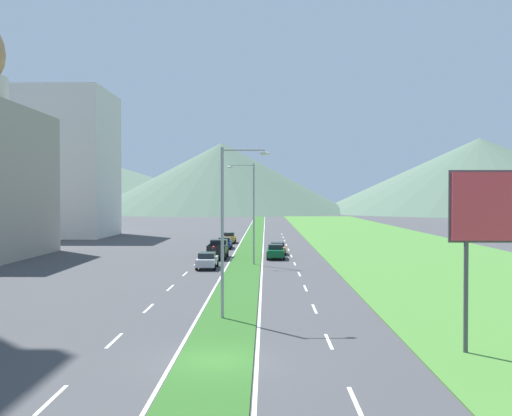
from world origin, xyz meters
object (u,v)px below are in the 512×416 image
object	(u,v)px
street_lamp_mid	(251,207)
car_3	(207,260)
car_1	(225,243)
pickup_truck_0	(218,249)
billboard_roadside	(503,216)
car_4	(275,252)
car_0	(229,238)
car_2	(278,248)
street_lamp_near	(227,221)
motorcycle_rider	(214,256)

from	to	relation	value
street_lamp_mid	car_3	bearing A→B (deg)	-144.76
car_1	pickup_truck_0	bearing A→B (deg)	-179.46
billboard_roadside	car_4	world-z (taller)	billboard_roadside
street_lamp_mid	pickup_truck_0	distance (m)	8.83
street_lamp_mid	pickup_truck_0	world-z (taller)	street_lamp_mid
car_0	car_2	size ratio (longest dim) A/B	1.05
car_3	street_lamp_near	bearing A→B (deg)	-171.08
car_0	street_lamp_mid	bearing A→B (deg)	-171.59
car_0	motorcycle_rider	xyz separation A→B (m)	(0.07, -25.88, -0.06)
street_lamp_near	street_lamp_mid	distance (m)	25.20
car_0	car_3	bearing A→B (deg)	179.70
street_lamp_near	street_lamp_mid	world-z (taller)	street_lamp_mid
billboard_roadside	motorcycle_rider	size ratio (longest dim) A/B	4.01
billboard_roadside	street_lamp_mid	bearing A→B (deg)	110.19
street_lamp_near	street_lamp_mid	bearing A→B (deg)	88.47
street_lamp_mid	car_1	size ratio (longest dim) A/B	2.19
car_3	pickup_truck_0	size ratio (longest dim) A/B	0.83
car_4	pickup_truck_0	size ratio (longest dim) A/B	0.77
car_2	street_lamp_near	bearing A→B (deg)	-5.69
car_0	street_lamp_near	bearing A→B (deg)	-176.35
motorcycle_rider	car_3	bearing A→B (deg)	176.78
street_lamp_near	pickup_truck_0	xyz separation A→B (m)	(-3.24, 31.44, -4.52)
car_1	car_4	world-z (taller)	car_4
street_lamp_mid	car_2	world-z (taller)	street_lamp_mid
car_0	billboard_roadside	bearing A→B (deg)	-165.05
billboard_roadside	car_2	world-z (taller)	billboard_roadside
car_0	car_3	size ratio (longest dim) A/B	0.94
car_2	car_3	distance (m)	15.36
car_0	car_2	distance (m)	17.80
car_0	car_1	xyz separation A→B (m)	(-0.01, -8.98, -0.05)
car_3	pickup_truck_0	distance (m)	9.21
street_lamp_near	car_1	size ratio (longest dim) A/B	2.05
street_lamp_near	car_2	distance (m)	36.37
billboard_roadside	car_4	size ratio (longest dim) A/B	1.92
street_lamp_mid	car_1	bearing A→B (deg)	102.51
street_lamp_near	car_3	world-z (taller)	street_lamp_near
car_4	motorcycle_rider	size ratio (longest dim) A/B	2.09
street_lamp_near	car_2	bearing A→B (deg)	84.31
street_lamp_mid	car_0	world-z (taller)	street_lamp_mid
car_1	pickup_truck_0	distance (m)	11.86
car_2	car_3	world-z (taller)	car_3
pickup_truck_0	motorcycle_rider	xyz separation A→B (m)	(-0.02, -5.04, -0.24)
street_lamp_mid	car_0	xyz separation A→B (m)	(-4.01, 27.10, -5.02)
car_3	motorcycle_rider	world-z (taller)	motorcycle_rider
car_4	motorcycle_rider	bearing A→B (deg)	-55.81
car_0	car_4	size ratio (longest dim) A/B	1.01
billboard_roadside	car_0	xyz separation A→B (m)	(-15.79, 59.14, -5.21)
billboard_roadside	motorcycle_rider	xyz separation A→B (m)	(-15.72, 33.26, -5.27)
car_1	car_2	distance (m)	10.15
car_2	car_4	distance (m)	5.08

